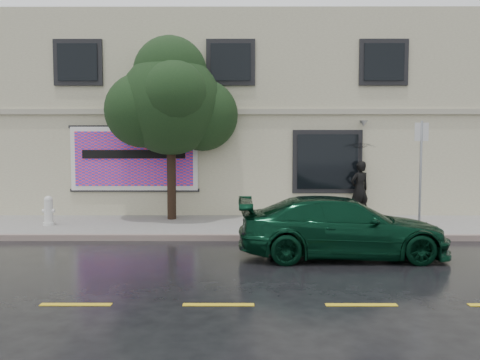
{
  "coord_description": "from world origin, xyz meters",
  "views": [
    {
      "loc": [
        0.35,
        -10.54,
        2.42
      ],
      "look_at": [
        0.31,
        2.2,
        1.53
      ],
      "focal_mm": 35.0,
      "sensor_mm": 36.0,
      "label": 1
    }
  ],
  "objects_px": {
    "car": "(342,227)",
    "fire_hydrant": "(49,211)",
    "pedestrian": "(360,189)",
    "street_tree": "(171,105)"
  },
  "relations": [
    {
      "from": "pedestrian",
      "to": "street_tree",
      "type": "relative_size",
      "value": 0.35
    },
    {
      "from": "street_tree",
      "to": "pedestrian",
      "type": "bearing_deg",
      "value": 3.78
    },
    {
      "from": "car",
      "to": "pedestrian",
      "type": "xyz_separation_m",
      "value": [
        1.62,
        4.89,
        0.4
      ]
    },
    {
      "from": "car",
      "to": "pedestrian",
      "type": "distance_m",
      "value": 5.17
    },
    {
      "from": "car",
      "to": "street_tree",
      "type": "height_order",
      "value": "street_tree"
    },
    {
      "from": "car",
      "to": "fire_hydrant",
      "type": "bearing_deg",
      "value": 67.26
    },
    {
      "from": "car",
      "to": "street_tree",
      "type": "xyz_separation_m",
      "value": [
        -4.44,
        4.49,
        3.09
      ]
    },
    {
      "from": "car",
      "to": "fire_hydrant",
      "type": "xyz_separation_m",
      "value": [
        -7.87,
        3.29,
        -0.1
      ]
    },
    {
      "from": "pedestrian",
      "to": "street_tree",
      "type": "height_order",
      "value": "street_tree"
    },
    {
      "from": "street_tree",
      "to": "fire_hydrant",
      "type": "height_order",
      "value": "street_tree"
    }
  ]
}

